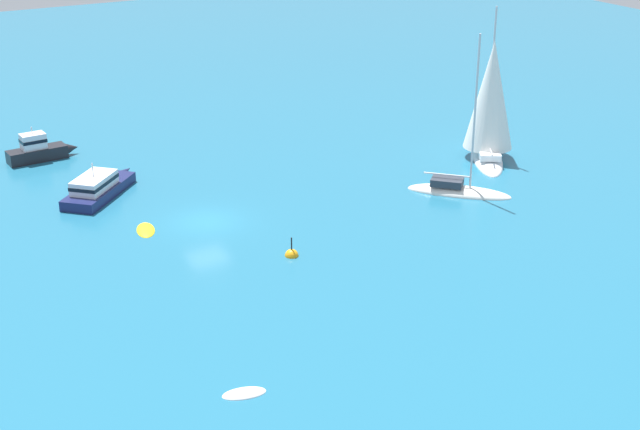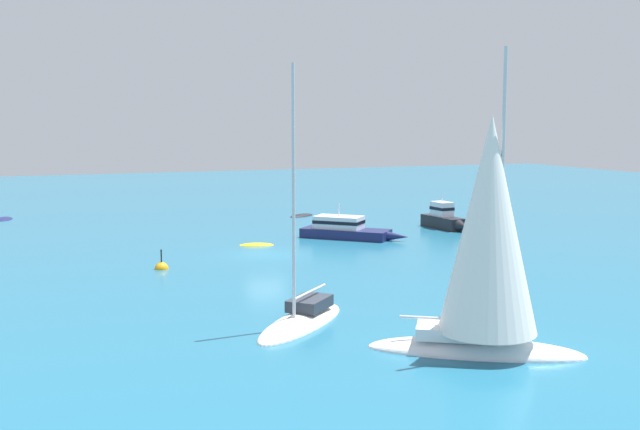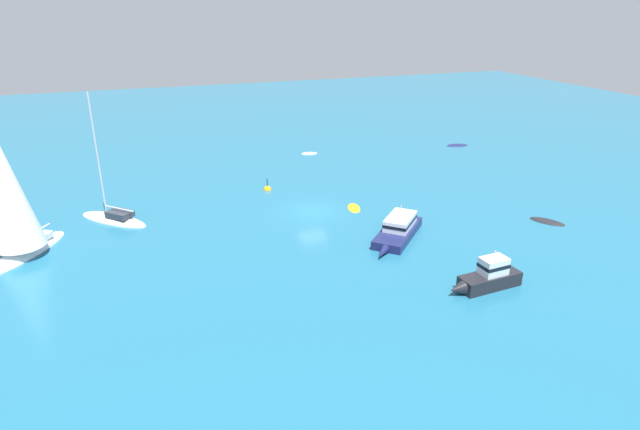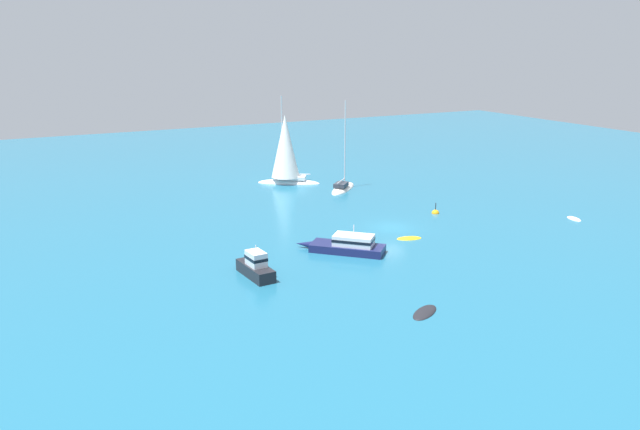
{
  "view_description": "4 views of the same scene",
  "coord_description": "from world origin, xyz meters",
  "px_view_note": "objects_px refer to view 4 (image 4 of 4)",
  "views": [
    {
      "loc": [
        48.81,
        -19.4,
        22.24
      ],
      "look_at": [
        7.67,
        3.78,
        2.46
      ],
      "focal_mm": 51.43,
      "sensor_mm": 36.0,
      "label": 1
    },
    {
      "loc": [
        14.8,
        46.07,
        8.46
      ],
      "look_at": [
        -7.38,
        -9.17,
        1.15
      ],
      "focal_mm": 43.46,
      "sensor_mm": 36.0,
      "label": 2
    },
    {
      "loc": [
        -41.63,
        14.47,
        17.32
      ],
      "look_at": [
        -2.59,
        0.27,
        0.66
      ],
      "focal_mm": 30.06,
      "sensor_mm": 36.0,
      "label": 3
    },
    {
      "loc": [
        -33.02,
        -49.16,
        17.56
      ],
      "look_at": [
        -5.94,
        3.73,
        1.1
      ],
      "focal_mm": 35.4,
      "sensor_mm": 36.0,
      "label": 4
    }
  ],
  "objects_px": {
    "rib": "(409,239)",
    "ketch": "(286,152)",
    "launch": "(254,266)",
    "sailboat": "(343,188)",
    "channel_buoy": "(435,213)",
    "tender": "(425,313)",
    "cabin_cruiser": "(348,245)",
    "dinghy": "(574,219)"
  },
  "relations": [
    {
      "from": "launch",
      "to": "tender",
      "type": "relative_size",
      "value": 1.71
    },
    {
      "from": "rib",
      "to": "cabin_cruiser",
      "type": "bearing_deg",
      "value": -158.27
    },
    {
      "from": "cabin_cruiser",
      "to": "dinghy",
      "type": "bearing_deg",
      "value": -138.96
    },
    {
      "from": "ketch",
      "to": "rib",
      "type": "xyz_separation_m",
      "value": [
        0.47,
        -26.54,
        -4.01
      ]
    },
    {
      "from": "rib",
      "to": "dinghy",
      "type": "xyz_separation_m",
      "value": [
        18.8,
        -2.21,
        0.0
      ]
    },
    {
      "from": "tender",
      "to": "dinghy",
      "type": "bearing_deg",
      "value": 172.0
    },
    {
      "from": "cabin_cruiser",
      "to": "launch",
      "type": "height_order",
      "value": "launch"
    },
    {
      "from": "ketch",
      "to": "tender",
      "type": "xyz_separation_m",
      "value": [
        -8.06,
        -40.58,
        -4.01
      ]
    },
    {
      "from": "sailboat",
      "to": "channel_buoy",
      "type": "distance_m",
      "value": 14.62
    },
    {
      "from": "tender",
      "to": "rib",
      "type": "bearing_deg",
      "value": -152.69
    },
    {
      "from": "ketch",
      "to": "tender",
      "type": "relative_size",
      "value": 3.74
    },
    {
      "from": "dinghy",
      "to": "tender",
      "type": "bearing_deg",
      "value": 126.76
    },
    {
      "from": "ketch",
      "to": "rib",
      "type": "height_order",
      "value": "ketch"
    },
    {
      "from": "cabin_cruiser",
      "to": "sailboat",
      "type": "bearing_deg",
      "value": -73.81
    },
    {
      "from": "rib",
      "to": "channel_buoy",
      "type": "bearing_deg",
      "value": 53.88
    },
    {
      "from": "launch",
      "to": "sailboat",
      "type": "distance_m",
      "value": 30.51
    },
    {
      "from": "cabin_cruiser",
      "to": "rib",
      "type": "xyz_separation_m",
      "value": [
        6.91,
        0.78,
        -0.66
      ]
    },
    {
      "from": "launch",
      "to": "tender",
      "type": "height_order",
      "value": "launch"
    },
    {
      "from": "cabin_cruiser",
      "to": "channel_buoy",
      "type": "distance_m",
      "value": 15.98
    },
    {
      "from": "launch",
      "to": "tender",
      "type": "bearing_deg",
      "value": -151.24
    },
    {
      "from": "channel_buoy",
      "to": "launch",
      "type": "bearing_deg",
      "value": -160.48
    },
    {
      "from": "tender",
      "to": "ketch",
      "type": "bearing_deg",
      "value": -132.65
    },
    {
      "from": "tender",
      "to": "channel_buoy",
      "type": "distance_m",
      "value": 25.71
    },
    {
      "from": "ketch",
      "to": "channel_buoy",
      "type": "relative_size",
      "value": 7.52
    },
    {
      "from": "launch",
      "to": "rib",
      "type": "relative_size",
      "value": 2.06
    },
    {
      "from": "ketch",
      "to": "launch",
      "type": "bearing_deg",
      "value": 94.11
    },
    {
      "from": "ketch",
      "to": "channel_buoy",
      "type": "distance_m",
      "value": 22.38
    },
    {
      "from": "sailboat",
      "to": "tender",
      "type": "bearing_deg",
      "value": -154.81
    },
    {
      "from": "sailboat",
      "to": "dinghy",
      "type": "relative_size",
      "value": 5.34
    },
    {
      "from": "sailboat",
      "to": "rib",
      "type": "distance_m",
      "value": 20.72
    },
    {
      "from": "tender",
      "to": "dinghy",
      "type": "relative_size",
      "value": 1.47
    },
    {
      "from": "dinghy",
      "to": "ketch",
      "type": "bearing_deg",
      "value": 47.19
    },
    {
      "from": "rib",
      "to": "ketch",
      "type": "bearing_deg",
      "value": 106.28
    },
    {
      "from": "ketch",
      "to": "sailboat",
      "type": "distance_m",
      "value": 8.77
    },
    {
      "from": "ketch",
      "to": "rib",
      "type": "distance_m",
      "value": 26.84
    },
    {
      "from": "launch",
      "to": "channel_buoy",
      "type": "relative_size",
      "value": 3.45
    },
    {
      "from": "channel_buoy",
      "to": "sailboat",
      "type": "bearing_deg",
      "value": 102.81
    },
    {
      "from": "ketch",
      "to": "tender",
      "type": "distance_m",
      "value": 41.57
    },
    {
      "from": "sailboat",
      "to": "cabin_cruiser",
      "type": "bearing_deg",
      "value": -162.35
    },
    {
      "from": "channel_buoy",
      "to": "dinghy",
      "type": "bearing_deg",
      "value": -36.15
    },
    {
      "from": "launch",
      "to": "dinghy",
      "type": "height_order",
      "value": "launch"
    },
    {
      "from": "launch",
      "to": "channel_buoy",
      "type": "xyz_separation_m",
      "value": [
        23.68,
        8.39,
        -0.77
      ]
    }
  ]
}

